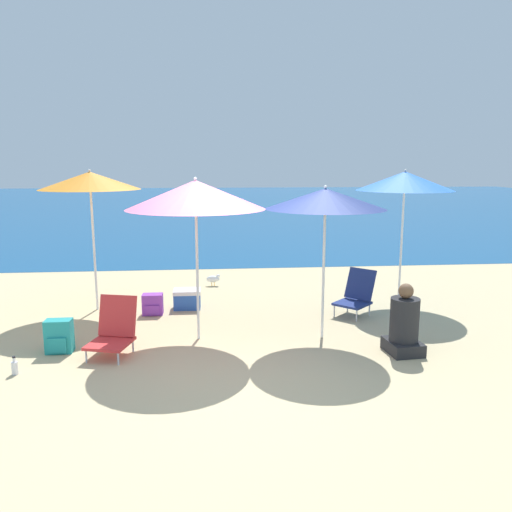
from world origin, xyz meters
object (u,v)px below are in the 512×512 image
(beach_umbrella_navy, at_px, (325,199))
(person_seated_near, at_px, (404,325))
(seagull, at_px, (213,279))
(beach_umbrella_orange, at_px, (90,181))
(beach_chair_navy, at_px, (356,294))
(cooler_box, at_px, (187,299))
(water_bottle, at_px, (15,367))
(backpack_purple, at_px, (153,304))
(backpack_teal, at_px, (59,336))
(beach_chair_red, at_px, (114,329))
(beach_umbrella_pink, at_px, (196,195))
(beach_umbrella_blue, at_px, (405,181))

(beach_umbrella_navy, xyz_separation_m, person_seated_near, (0.90, -0.66, -1.55))
(seagull, bearing_deg, beach_umbrella_navy, -64.68)
(beach_umbrella_orange, height_order, person_seated_near, beach_umbrella_orange)
(beach_chair_navy, bearing_deg, person_seated_near, -40.70)
(beach_chair_navy, bearing_deg, cooler_box, -147.53)
(beach_chair_navy, xyz_separation_m, cooler_box, (-2.69, 0.60, -0.17))
(beach_umbrella_navy, xyz_separation_m, cooler_box, (-1.92, 1.60, -1.75))
(beach_chair_navy, xyz_separation_m, water_bottle, (-4.53, -1.91, -0.25))
(water_bottle, bearing_deg, backpack_purple, 59.19)
(backpack_purple, xyz_separation_m, backpack_teal, (-1.00, -1.54, 0.05))
(cooler_box, xyz_separation_m, seagull, (0.44, 1.52, -0.02))
(beach_chair_red, distance_m, backpack_purple, 1.68)
(beach_umbrella_pink, distance_m, seagull, 3.54)
(seagull, bearing_deg, beach_chair_navy, -43.31)
(beach_umbrella_blue, xyz_separation_m, beach_chair_navy, (-0.97, -0.69, -1.74))
(backpack_teal, relative_size, water_bottle, 2.00)
(beach_chair_red, relative_size, person_seated_near, 0.79)
(beach_umbrella_navy, xyz_separation_m, beach_chair_navy, (0.77, 1.00, -1.58))
(cooler_box, bearing_deg, beach_chair_navy, -12.49)
(beach_umbrella_navy, relative_size, beach_umbrella_orange, 0.91)
(beach_umbrella_pink, xyz_separation_m, beach_umbrella_orange, (-1.70, 1.56, 0.13))
(beach_umbrella_pink, bearing_deg, backpack_purple, 122.30)
(beach_umbrella_blue, bearing_deg, backpack_teal, -159.45)
(backpack_purple, height_order, seagull, backpack_purple)
(water_bottle, distance_m, cooler_box, 3.11)
(seagull, bearing_deg, backpack_purple, -118.02)
(beach_umbrella_orange, relative_size, backpack_purple, 6.88)
(backpack_purple, relative_size, water_bottle, 1.55)
(beach_umbrella_pink, height_order, beach_chair_red, beach_umbrella_pink)
(backpack_teal, bearing_deg, beach_umbrella_orange, 88.42)
(person_seated_near, relative_size, water_bottle, 4.22)
(person_seated_near, bearing_deg, beach_umbrella_orange, 145.67)
(backpack_teal, bearing_deg, beach_umbrella_blue, 20.55)
(beach_umbrella_orange, bearing_deg, cooler_box, -2.43)
(water_bottle, xyz_separation_m, cooler_box, (1.84, 2.51, 0.08))
(person_seated_near, bearing_deg, cooler_box, 135.34)
(beach_umbrella_pink, xyz_separation_m, water_bottle, (-2.06, -1.01, -1.88))
(beach_umbrella_navy, xyz_separation_m, water_bottle, (-3.76, -0.90, -1.83))
(backpack_purple, bearing_deg, beach_umbrella_pink, -57.70)
(cooler_box, distance_m, seagull, 1.59)
(beach_umbrella_orange, xyz_separation_m, seagull, (1.92, 1.46, -1.96))
(beach_umbrella_blue, height_order, beach_chair_navy, beach_umbrella_blue)
(beach_umbrella_orange, height_order, seagull, beach_umbrella_orange)
(beach_umbrella_navy, bearing_deg, backpack_teal, -175.82)
(backpack_purple, distance_m, backpack_teal, 1.84)
(beach_umbrella_orange, distance_m, person_seated_near, 5.18)
(beach_umbrella_pink, distance_m, water_bottle, 2.97)
(beach_chair_navy, xyz_separation_m, seagull, (-2.25, 2.12, -0.20))
(water_bottle, bearing_deg, beach_umbrella_pink, 25.99)
(beach_umbrella_navy, xyz_separation_m, beach_umbrella_orange, (-3.40, 1.66, 0.19))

